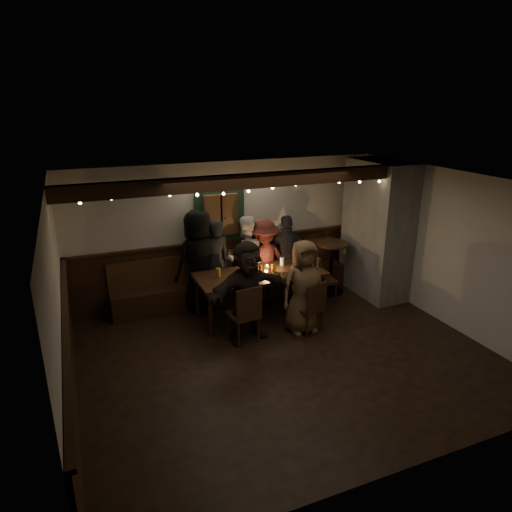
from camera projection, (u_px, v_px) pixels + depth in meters
name	position (u px, v px, depth m)	size (l,w,h in m)	color
room	(306.00, 252.00, 8.16)	(6.02, 5.01, 2.62)	black
dining_table	(260.00, 277.00, 7.93)	(2.24, 0.96, 0.97)	black
chair_near_left	(246.00, 311.00, 7.06)	(0.48, 0.48, 0.97)	black
chair_near_right	(312.00, 305.00, 7.37)	(0.50, 0.50, 0.91)	black
chair_end	(319.00, 276.00, 8.46)	(0.44, 0.44, 0.96)	black
high_top	(331.00, 261.00, 8.95)	(0.64, 0.64, 1.02)	black
person_a	(199.00, 261.00, 8.14)	(0.90, 0.59, 1.85)	black
person_b	(215.00, 264.00, 8.29)	(0.60, 0.40, 1.65)	black
person_c	(245.00, 259.00, 8.56)	(0.80, 0.62, 1.64)	silver
person_d	(264.00, 260.00, 8.61)	(1.01, 0.58, 1.56)	#5A2220
person_e	(287.00, 255.00, 8.87)	(0.92, 0.38, 1.58)	#242429
person_f	(248.00, 292.00, 7.09)	(1.53, 0.49, 1.65)	black
person_g	(303.00, 287.00, 7.36)	(0.77, 0.50, 1.57)	brown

